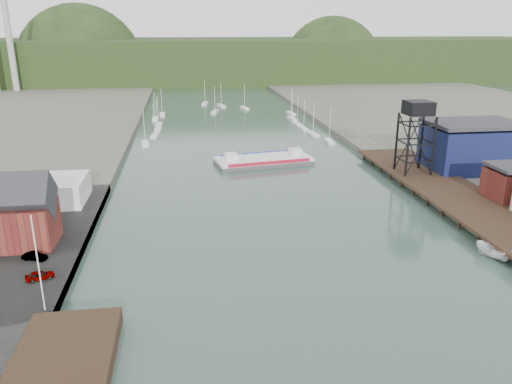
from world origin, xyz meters
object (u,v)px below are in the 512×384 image
object	(u,v)px
motorboat	(494,252)
lift_tower	(418,112)
harbor_building	(13,217)
chain_ferry	(264,160)
car_west_a	(40,275)

from	to	relation	value
motorboat	lift_tower	bearing A→B (deg)	58.08
lift_tower	motorboat	world-z (taller)	lift_tower
harbor_building	lift_tower	size ratio (longest dim) A/B	0.76
lift_tower	motorboat	xyz separation A→B (m)	(-5.23, -39.90, -14.53)
chain_ferry	motorboat	bearing A→B (deg)	-75.75
harbor_building	motorboat	xyz separation A→B (m)	(71.77, -11.90, -4.96)
lift_tower	harbor_building	bearing A→B (deg)	-160.02
motorboat	car_west_a	bearing A→B (deg)	155.77
motorboat	harbor_building	bearing A→B (deg)	146.14
chain_ferry	motorboat	xyz separation A→B (m)	(25.84, -59.29, 0.13)
chain_ferry	car_west_a	xyz separation A→B (m)	(-39.44, -59.54, 1.22)
harbor_building	car_west_a	xyz separation A→B (m)	(6.49, -12.15, -3.87)
lift_tower	car_west_a	size ratio (longest dim) A/B	4.44
lift_tower	car_west_a	world-z (taller)	lift_tower
harbor_building	motorboat	bearing A→B (deg)	-9.42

